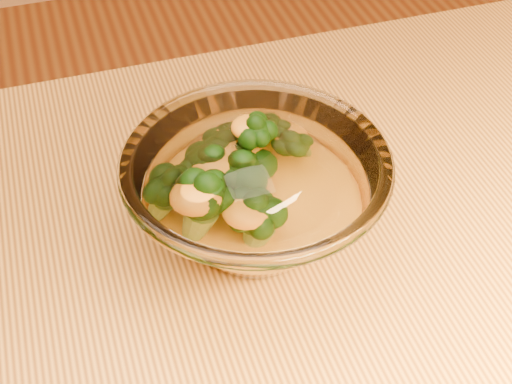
% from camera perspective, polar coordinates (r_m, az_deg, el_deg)
% --- Properties ---
extents(glass_bowl, '(0.20, 0.20, 0.09)m').
position_cam_1_polar(glass_bowl, '(0.55, 0.00, -0.33)').
color(glass_bowl, white).
rests_on(glass_bowl, table).
extents(cheese_sauce, '(0.12, 0.12, 0.03)m').
position_cam_1_polar(cheese_sauce, '(0.56, 0.00, -1.73)').
color(cheese_sauce, orange).
rests_on(cheese_sauce, glass_bowl).
extents(broccoli_heap, '(0.13, 0.12, 0.07)m').
position_cam_1_polar(broccoli_heap, '(0.54, -1.84, 1.01)').
color(broccoli_heap, black).
rests_on(broccoli_heap, cheese_sauce).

